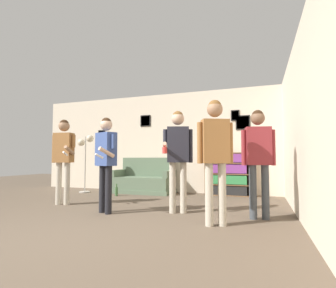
{
  "coord_description": "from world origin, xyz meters",
  "views": [
    {
      "loc": [
        2.35,
        -2.33,
        0.9
      ],
      "look_at": [
        0.74,
        2.23,
        1.17
      ],
      "focal_mm": 28.0,
      "sensor_mm": 36.0,
      "label": 1
    }
  ],
  "objects_px": {
    "person_spectator_near_bookshelf": "(215,147)",
    "drinking_cup": "(227,151)",
    "person_watcher_holding_cup": "(178,150)",
    "person_spectator_far_right": "(258,152)",
    "couch": "(144,181)",
    "bottle_on_floor": "(116,191)",
    "person_player_foreground_left": "(63,152)",
    "bookshelf": "(228,174)",
    "person_player_foreground_center": "(106,155)",
    "floor_lamp": "(85,149)"
  },
  "relations": [
    {
      "from": "person_spectator_near_bookshelf",
      "to": "drinking_cup",
      "type": "distance_m",
      "value": 3.03
    },
    {
      "from": "person_watcher_holding_cup",
      "to": "person_spectator_far_right",
      "type": "distance_m",
      "value": 1.28
    },
    {
      "from": "couch",
      "to": "person_spectator_far_right",
      "type": "relative_size",
      "value": 0.97
    },
    {
      "from": "bottle_on_floor",
      "to": "drinking_cup",
      "type": "bearing_deg",
      "value": 21.18
    },
    {
      "from": "person_player_foreground_left",
      "to": "person_spectator_near_bookshelf",
      "type": "xyz_separation_m",
      "value": [
        3.11,
        -0.63,
        0.02
      ]
    },
    {
      "from": "person_spectator_near_bookshelf",
      "to": "person_spectator_far_right",
      "type": "bearing_deg",
      "value": 47.37
    },
    {
      "from": "bookshelf",
      "to": "person_player_foreground_center",
      "type": "bearing_deg",
      "value": -120.87
    },
    {
      "from": "person_watcher_holding_cup",
      "to": "person_spectator_near_bookshelf",
      "type": "xyz_separation_m",
      "value": [
        0.73,
        -0.62,
        -0.0
      ]
    },
    {
      "from": "floor_lamp",
      "to": "person_spectator_near_bookshelf",
      "type": "relative_size",
      "value": 0.9
    },
    {
      "from": "floor_lamp",
      "to": "person_player_foreground_left",
      "type": "height_order",
      "value": "person_player_foreground_left"
    },
    {
      "from": "bookshelf",
      "to": "person_spectator_near_bookshelf",
      "type": "xyz_separation_m",
      "value": [
        0.19,
        -3.02,
        0.53
      ]
    },
    {
      "from": "floor_lamp",
      "to": "bottle_on_floor",
      "type": "xyz_separation_m",
      "value": [
        1.13,
        -0.28,
        -1.05
      ]
    },
    {
      "from": "bookshelf",
      "to": "person_spectator_near_bookshelf",
      "type": "relative_size",
      "value": 0.65
    },
    {
      "from": "couch",
      "to": "bookshelf",
      "type": "bearing_deg",
      "value": 5.1
    },
    {
      "from": "person_spectator_near_bookshelf",
      "to": "drinking_cup",
      "type": "relative_size",
      "value": 16.52
    },
    {
      "from": "couch",
      "to": "person_player_foreground_left",
      "type": "bearing_deg",
      "value": -108.98
    },
    {
      "from": "person_player_foreground_center",
      "to": "drinking_cup",
      "type": "relative_size",
      "value": 15.4
    },
    {
      "from": "floor_lamp",
      "to": "person_watcher_holding_cup",
      "type": "height_order",
      "value": "person_watcher_holding_cup"
    },
    {
      "from": "bookshelf",
      "to": "person_player_foreground_left",
      "type": "height_order",
      "value": "person_player_foreground_left"
    },
    {
      "from": "drinking_cup",
      "to": "bottle_on_floor",
      "type": "bearing_deg",
      "value": -158.82
    },
    {
      "from": "person_player_foreground_left",
      "to": "drinking_cup",
      "type": "xyz_separation_m",
      "value": [
        2.9,
        2.39,
        0.07
      ]
    },
    {
      "from": "floor_lamp",
      "to": "person_spectator_far_right",
      "type": "xyz_separation_m",
      "value": [
        4.42,
        -1.72,
        -0.16
      ]
    },
    {
      "from": "person_spectator_far_right",
      "to": "bottle_on_floor",
      "type": "relative_size",
      "value": 5.61
    },
    {
      "from": "couch",
      "to": "bottle_on_floor",
      "type": "distance_m",
      "value": 0.89
    },
    {
      "from": "bookshelf",
      "to": "person_watcher_holding_cup",
      "type": "distance_m",
      "value": 2.51
    },
    {
      "from": "floor_lamp",
      "to": "person_spectator_near_bookshelf",
      "type": "xyz_separation_m",
      "value": [
        3.86,
        -2.32,
        -0.11
      ]
    },
    {
      "from": "person_player_foreground_center",
      "to": "bottle_on_floor",
      "type": "bearing_deg",
      "value": 115.31
    },
    {
      "from": "person_watcher_holding_cup",
      "to": "drinking_cup",
      "type": "xyz_separation_m",
      "value": [
        0.53,
        2.39,
        0.05
      ]
    },
    {
      "from": "person_player_foreground_left",
      "to": "bottle_on_floor",
      "type": "height_order",
      "value": "person_player_foreground_left"
    },
    {
      "from": "person_player_foreground_center",
      "to": "person_watcher_holding_cup",
      "type": "height_order",
      "value": "person_watcher_holding_cup"
    },
    {
      "from": "person_spectator_near_bookshelf",
      "to": "drinking_cup",
      "type": "height_order",
      "value": "person_spectator_near_bookshelf"
    },
    {
      "from": "person_spectator_near_bookshelf",
      "to": "couch",
      "type": "bearing_deg",
      "value": 129.77
    },
    {
      "from": "person_watcher_holding_cup",
      "to": "bottle_on_floor",
      "type": "height_order",
      "value": "person_watcher_holding_cup"
    },
    {
      "from": "person_watcher_holding_cup",
      "to": "drinking_cup",
      "type": "relative_size",
      "value": 16.51
    },
    {
      "from": "person_player_foreground_left",
      "to": "person_spectator_far_right",
      "type": "distance_m",
      "value": 3.66
    },
    {
      "from": "floor_lamp",
      "to": "person_spectator_far_right",
      "type": "height_order",
      "value": "person_spectator_far_right"
    },
    {
      "from": "person_player_foreground_left",
      "to": "person_player_foreground_center",
      "type": "distance_m",
      "value": 1.31
    },
    {
      "from": "person_player_foreground_center",
      "to": "person_spectator_far_right",
      "type": "relative_size",
      "value": 0.97
    },
    {
      "from": "person_player_foreground_center",
      "to": "person_watcher_holding_cup",
      "type": "distance_m",
      "value": 1.21
    },
    {
      "from": "couch",
      "to": "floor_lamp",
      "type": "bearing_deg",
      "value": -161.43
    },
    {
      "from": "person_player_foreground_left",
      "to": "drinking_cup",
      "type": "relative_size",
      "value": 16.23
    },
    {
      "from": "person_player_foreground_center",
      "to": "person_watcher_holding_cup",
      "type": "xyz_separation_m",
      "value": [
        1.14,
        0.41,
        0.08
      ]
    },
    {
      "from": "person_watcher_holding_cup",
      "to": "bottle_on_floor",
      "type": "xyz_separation_m",
      "value": [
        -2.0,
        1.42,
        -0.94
      ]
    },
    {
      "from": "floor_lamp",
      "to": "drinking_cup",
      "type": "bearing_deg",
      "value": 10.84
    },
    {
      "from": "person_player_foreground_left",
      "to": "bottle_on_floor",
      "type": "xyz_separation_m",
      "value": [
        0.38,
        1.41,
        -0.92
      ]
    },
    {
      "from": "couch",
      "to": "person_watcher_holding_cup",
      "type": "bearing_deg",
      "value": -53.6
    },
    {
      "from": "floor_lamp",
      "to": "person_player_foreground_left",
      "type": "relative_size",
      "value": 0.91
    },
    {
      "from": "person_spectator_near_bookshelf",
      "to": "person_watcher_holding_cup",
      "type": "bearing_deg",
      "value": 139.44
    },
    {
      "from": "drinking_cup",
      "to": "person_player_foreground_center",
      "type": "bearing_deg",
      "value": -120.63
    },
    {
      "from": "bottle_on_floor",
      "to": "couch",
      "type": "bearing_deg",
      "value": 64.25
    }
  ]
}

